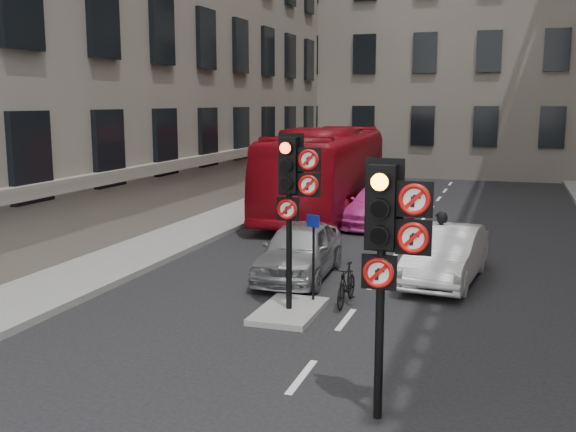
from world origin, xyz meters
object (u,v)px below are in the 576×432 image
Objects in this scene: car_pink at (380,205)px; bus_red at (327,171)px; car_white at (446,254)px; info_sign at (313,245)px; signal_far at (293,184)px; motorcyclist at (440,245)px; car_silver at (299,250)px; motorcycle at (346,285)px; signal_near at (388,235)px.

car_pink is 3.32m from bus_red.
car_white is 3.88m from info_sign.
bus_red is at bearing 101.99° from signal_far.
car_white is 2.43× the size of motorcyclist.
info_sign reaches higher than motorcyclist.
signal_far is at bearing -86.41° from info_sign.
car_silver is 7.91m from car_pink.
car_pink is at bearing 96.97° from motorcycle.
bus_red reaches higher than info_sign.
car_pink is 0.40× the size of bus_red.
signal_far is 2.41× the size of motorcycle.
signal_near is 5.71m from motorcycle.
signal_near reaches higher than info_sign.
signal_near is 17.61m from bus_red.
signal_far is at bearing -81.09° from bus_red.
car_white is at bearing -63.13° from car_pink.
signal_far is 2.62m from motorcycle.
car_white is at bearing 68.55° from info_sign.
motorcycle is (0.88, 1.01, -2.26)m from signal_far.
info_sign reaches higher than motorcycle.
car_pink is at bearing 100.79° from signal_near.
bus_red is 12.35m from motorcycle.
signal_far reaches higher than signal_near.
info_sign is at bearing 45.64° from motorcyclist.
car_silver is 0.99× the size of car_white.
car_silver is 10.10m from bus_red.
car_silver is 2.73× the size of motorcycle.
car_pink is at bearing 91.16° from signal_far.
signal_far is 3.62m from car_silver.
signal_far is 0.75× the size of car_pink.
car_pink reaches higher than car_white.
motorcycle is at bearing 108.97° from signal_near.
car_silver is at bearing -162.49° from car_white.
car_pink is at bearing 83.14° from car_silver.
car_pink is (-2.82, 14.79, -1.89)m from signal_near.
motorcyclist is at bearing -62.35° from bus_red.
car_pink reaches higher than motorcycle.
bus_red is (-2.49, 1.97, 0.97)m from car_pink.
car_white is at bearing 112.70° from motorcyclist.
info_sign is at bearing -157.62° from motorcycle.
car_white is 0.40m from motorcyclist.
signal_near reaches higher than motorcycle.
signal_near is at bearing -75.51° from bus_red.
signal_far is 0.88× the size of car_white.
bus_red reaches higher than car_white.
motorcyclist reaches higher than car_white.
motorcycle is 3.39m from motorcyclist.
info_sign is (-2.39, 4.74, -1.27)m from signal_near.
motorcyclist is (1.66, 2.93, 0.39)m from motorcycle.
signal_far reaches higher than car_silver.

